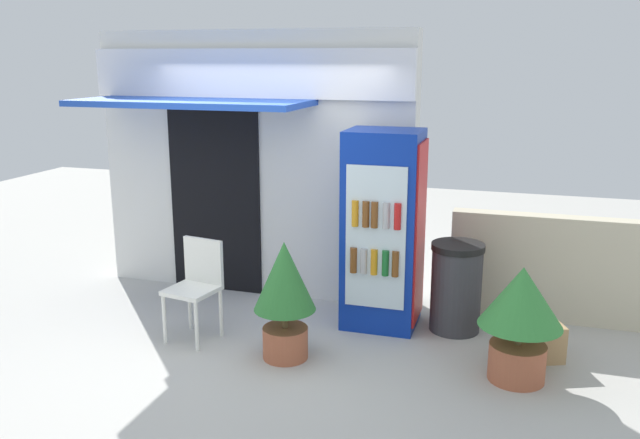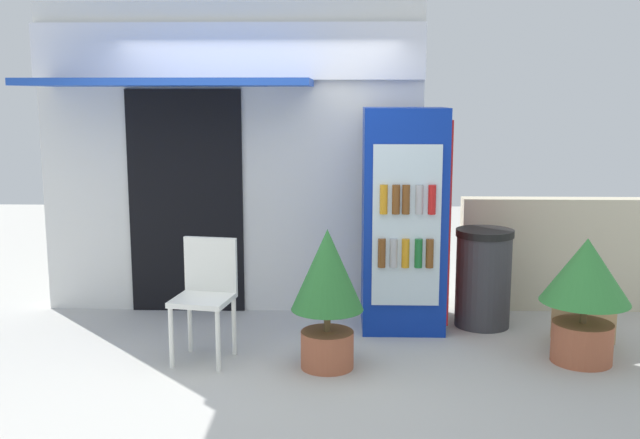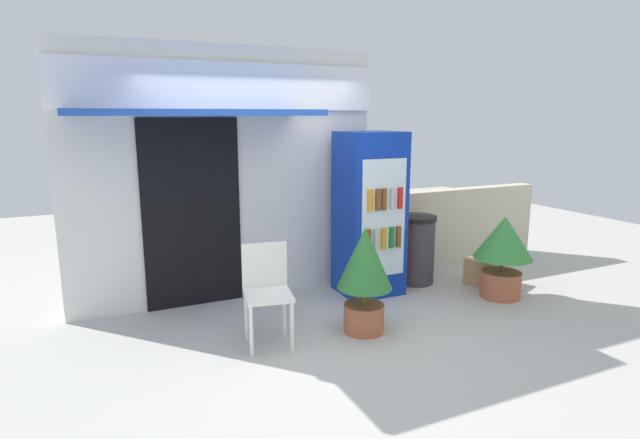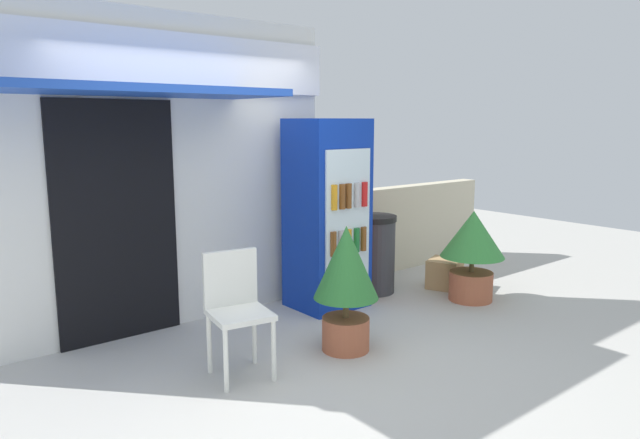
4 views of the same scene
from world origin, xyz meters
name	(u,v)px [view 4 (image 4 of 4)]	position (x,y,z in m)	size (l,w,h in m)	color
ground	(279,366)	(0.00, 0.00, 0.00)	(16.00, 16.00, 0.00)	beige
storefront_building	(153,167)	(-0.32, 1.49, 1.48)	(3.51, 1.24, 2.84)	silver
drink_cooler	(328,214)	(1.27, 0.92, 0.95)	(0.72, 0.67, 1.91)	#0C2D9E
plastic_chair	(236,303)	(-0.31, 0.11, 0.55)	(0.49, 0.49, 0.93)	white
potted_plant_near_shop	(346,277)	(0.62, -0.07, 0.63)	(0.54, 0.54, 1.05)	#AD5B3D
potted_plant_curbside	(473,246)	(2.56, 0.10, 0.59)	(0.67, 0.67, 0.96)	#AD5B3D
trash_bin	(373,254)	(1.97, 0.98, 0.43)	(0.50, 0.50, 0.86)	#38383D
stone_boundary_wall	(408,226)	(3.13, 1.53, 0.53)	(2.55, 0.20, 1.06)	beige
cardboard_box	(445,273)	(2.73, 0.58, 0.16)	(0.38, 0.34, 0.33)	tan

